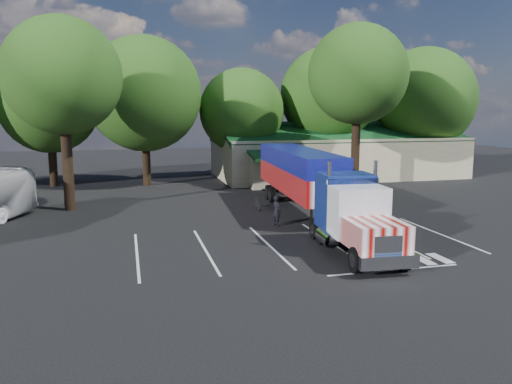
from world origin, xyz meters
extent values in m
plane|color=black|center=(0.00, 0.00, 0.00)|extent=(120.00, 120.00, 0.00)
cube|color=beige|center=(14.00, 18.00, 2.00)|extent=(24.00, 11.00, 4.00)
cube|color=#123F1D|center=(14.00, 15.60, 4.50)|extent=(24.20, 6.25, 2.10)
cube|color=#123F1D|center=(14.00, 20.40, 4.50)|extent=(24.20, 6.25, 2.10)
cube|color=beige|center=(6.00, 12.30, 1.40)|extent=(5.00, 2.50, 2.80)
cube|color=#123F1D|center=(6.00, 11.00, 2.90)|extent=(5.40, 3.19, 0.80)
cylinder|color=black|center=(-13.00, 17.80, 2.00)|extent=(0.70, 0.70, 4.00)
sphere|color=#194212|center=(-13.00, 17.80, 7.15)|extent=(8.40, 8.40, 8.40)
cylinder|color=black|center=(-5.00, 16.20, 2.15)|extent=(0.70, 0.70, 4.30)
sphere|color=#194212|center=(-5.00, 16.20, 8.05)|extent=(10.00, 10.00, 10.00)
cylinder|color=black|center=(4.00, 17.50, 1.80)|extent=(0.70, 0.70, 3.60)
sphere|color=#194212|center=(4.00, 17.50, 6.60)|extent=(8.00, 8.00, 8.00)
cylinder|color=black|center=(13.00, 18.00, 2.25)|extent=(0.70, 0.70, 4.50)
sphere|color=#194212|center=(13.00, 18.00, 8.10)|extent=(9.60, 9.60, 9.60)
cylinder|color=black|center=(23.00, 16.80, 1.95)|extent=(0.70, 0.70, 3.90)
sphere|color=#194212|center=(23.00, 16.80, 7.80)|extent=(10.40, 10.40, 10.40)
cylinder|color=black|center=(-10.50, 6.00, 3.00)|extent=(0.70, 0.70, 6.00)
sphere|color=#194212|center=(-10.50, 6.00, 8.85)|extent=(7.60, 7.60, 7.60)
cylinder|color=black|center=(11.50, 8.50, 3.25)|extent=(0.70, 0.70, 6.50)
sphere|color=#194212|center=(11.50, 8.50, 9.50)|extent=(8.00, 8.00, 8.00)
cube|color=black|center=(3.54, -8.12, 0.75)|extent=(1.49, 7.03, 0.25)
cube|color=white|center=(3.27, -11.85, 0.65)|extent=(2.50, 0.43, 0.55)
cube|color=white|center=(3.29, -11.65, 1.25)|extent=(1.20, 0.20, 0.90)
cube|color=white|center=(3.37, -10.51, 1.44)|extent=(2.46, 2.55, 1.15)
cube|color=silver|center=(3.51, -8.52, 2.04)|extent=(2.60, 1.77, 2.29)
cube|color=black|center=(3.47, -9.16, 2.54)|extent=(2.29, 0.24, 1.00)
cube|color=white|center=(3.57, -7.67, 3.34)|extent=(2.59, 0.28, 0.25)
cube|color=navy|center=(3.64, -6.73, 2.24)|extent=(2.63, 2.16, 2.69)
cylinder|color=white|center=(2.43, -7.54, 2.59)|extent=(0.19, 0.19, 3.39)
cylinder|color=white|center=(4.72, -7.71, 2.59)|extent=(0.19, 0.19, 3.39)
cylinder|color=white|center=(2.21, -7.93, 0.75)|extent=(0.77, 1.64, 0.66)
cylinder|color=white|center=(4.89, -8.12, 0.75)|extent=(0.77, 1.64, 0.66)
cube|color=white|center=(4.25, 1.92, 2.14)|extent=(3.49, 12.90, 1.49)
cube|color=navy|center=(4.25, 1.92, 3.49)|extent=(3.49, 12.90, 1.20)
cube|color=black|center=(4.55, 6.09, 0.85)|extent=(1.44, 3.56, 0.35)
cube|color=black|center=(3.18, -3.40, 0.70)|extent=(0.13, 0.13, 1.39)
cube|color=black|center=(4.57, -3.50, 0.70)|extent=(0.13, 0.13, 1.39)
cube|color=white|center=(4.72, 8.38, 0.45)|extent=(2.39, 0.29, 0.12)
cylinder|color=black|center=(2.29, -10.93, 0.55)|extent=(0.43, 1.12, 1.10)
cylinder|color=black|center=(4.38, -11.08, 0.55)|extent=(0.43, 1.12, 1.10)
cylinder|color=black|center=(2.62, -6.36, 0.55)|extent=(0.43, 1.12, 1.10)
cylinder|color=black|center=(4.70, -6.51, 0.55)|extent=(0.43, 1.12, 1.10)
cylinder|color=black|center=(2.69, -5.26, 0.55)|extent=(0.43, 1.12, 1.10)
cylinder|color=black|center=(4.78, -5.41, 0.55)|extent=(0.43, 1.12, 1.10)
cylinder|color=black|center=(3.45, 5.37, 0.55)|extent=(0.43, 1.12, 1.10)
cylinder|color=black|center=(5.54, 5.22, 0.55)|extent=(0.43, 1.12, 1.10)
cylinder|color=black|center=(3.54, 6.56, 0.55)|extent=(0.43, 1.12, 1.10)
cylinder|color=black|center=(5.62, 6.41, 0.55)|extent=(0.43, 1.12, 1.10)
imported|color=black|center=(1.60, -1.94, 0.90)|extent=(0.63, 0.76, 1.79)
imported|color=black|center=(1.80, 3.13, 0.50)|extent=(0.89, 1.96, 0.99)
imported|color=#AEB2B7|center=(11.55, 13.80, 0.71)|extent=(4.59, 2.71, 1.43)
camera|label=1|loc=(-6.67, -29.01, 6.61)|focal=35.00mm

